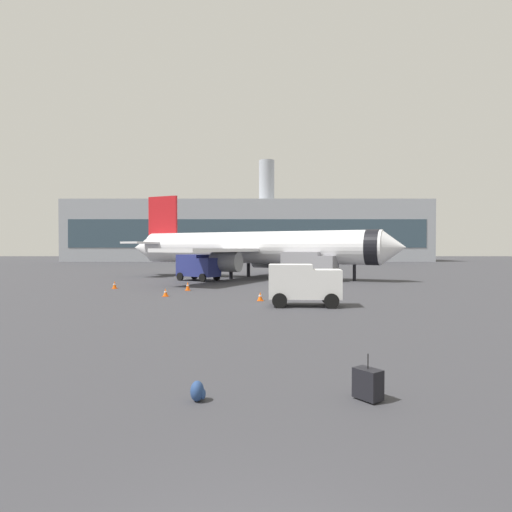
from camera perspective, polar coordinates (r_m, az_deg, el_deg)
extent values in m
cylinder|color=white|center=(53.44, 0.01, 1.11)|extent=(28.88, 15.88, 3.80)
cone|color=white|center=(48.96, 17.52, 1.08)|extent=(3.68, 4.28, 3.61)
cone|color=white|center=(62.21, -14.03, 1.06)|extent=(4.33, 4.44, 3.42)
cylinder|color=black|center=(49.28, 14.98, 1.09)|extent=(2.88, 4.11, 3.88)
cube|color=white|center=(61.18, 2.28, 0.81)|extent=(10.99, 16.55, 0.36)
cube|color=white|center=(46.77, -5.19, 0.76)|extent=(10.99, 16.55, 0.36)
cylinder|color=gray|center=(58.89, 1.36, -0.46)|extent=(3.82, 3.33, 2.20)
cylinder|color=gray|center=(48.98, -3.73, -0.75)|extent=(3.82, 3.33, 2.20)
cube|color=red|center=(60.43, -11.74, 4.49)|extent=(4.15, 2.15, 6.40)
cube|color=white|center=(63.21, -10.38, 1.62)|extent=(4.85, 6.54, 0.24)
cube|color=white|center=(58.09, -14.00, 1.66)|extent=(4.85, 6.54, 0.24)
cylinder|color=black|center=(49.73, 12.70, -2.13)|extent=(0.36, 0.36, 1.80)
cylinder|color=black|center=(56.52, -0.82, -1.74)|extent=(0.44, 0.44, 1.80)
cylinder|color=black|center=(52.23, -3.08, -1.96)|extent=(0.44, 0.44, 1.80)
cube|color=navy|center=(48.48, -5.92, -1.46)|extent=(2.64, 2.77, 2.04)
cube|color=#1E232D|center=(47.99, -5.28, -0.92)|extent=(1.21, 1.66, 0.84)
cube|color=navy|center=(50.09, -7.98, -1.18)|extent=(3.82, 3.60, 2.40)
cylinder|color=black|center=(49.33, -4.93, -2.66)|extent=(0.86, 0.70, 0.90)
cylinder|color=black|center=(47.60, -6.72, -2.80)|extent=(0.86, 0.70, 0.90)
cylinder|color=black|center=(51.57, -7.77, -2.51)|extent=(0.86, 0.70, 0.90)
cylinder|color=black|center=(49.92, -9.58, -2.63)|extent=(0.86, 0.70, 0.90)
cube|color=gray|center=(48.68, 9.46, -1.31)|extent=(2.59, 2.90, 2.29)
cube|color=#1E232D|center=(48.45, 10.26, -0.69)|extent=(1.06, 1.96, 0.95)
cube|color=gray|center=(49.68, 6.16, -1.03)|extent=(4.94, 4.11, 2.70)
cylinder|color=black|center=(49.95, 9.83, -2.63)|extent=(0.90, 0.61, 0.90)
cylinder|color=black|center=(47.57, 8.92, -2.80)|extent=(0.90, 0.61, 0.90)
cylinder|color=black|center=(51.37, 5.35, -2.52)|extent=(0.90, 0.61, 0.90)
cylinder|color=black|center=(49.06, 4.26, -2.68)|extent=(0.90, 0.61, 0.90)
cube|color=white|center=(27.72, 9.18, -3.56)|extent=(1.89, 2.11, 1.78)
cube|color=#1E232D|center=(27.77, 10.72, -2.69)|extent=(0.20, 1.80, 0.74)
cube|color=white|center=(27.60, 4.62, -3.25)|extent=(2.77, 2.17, 2.10)
cylinder|color=black|center=(28.87, 9.43, -5.25)|extent=(0.91, 0.28, 0.90)
cylinder|color=black|center=(26.79, 9.85, -5.74)|extent=(0.91, 0.28, 0.90)
cylinder|color=black|center=(28.75, 3.28, -5.27)|extent=(0.91, 0.28, 0.90)
cylinder|color=black|center=(26.66, 3.21, -5.76)|extent=(0.91, 0.28, 0.90)
cube|color=#F2590C|center=(33.79, -11.39, -5.08)|extent=(0.44, 0.44, 0.04)
cone|color=#F2590C|center=(33.76, -11.39, -4.57)|extent=(0.36, 0.36, 0.57)
cylinder|color=white|center=(33.76, -11.39, -4.52)|extent=(0.23, 0.23, 0.10)
cube|color=#F2590C|center=(30.39, 0.71, -5.74)|extent=(0.44, 0.44, 0.04)
cone|color=#F2590C|center=(30.35, 0.71, -5.18)|extent=(0.36, 0.36, 0.56)
cylinder|color=white|center=(30.35, 0.71, -5.13)|extent=(0.23, 0.23, 0.10)
cube|color=#F2590C|center=(41.41, -17.56, -4.00)|extent=(0.44, 0.44, 0.04)
cone|color=#F2590C|center=(41.38, -17.56, -3.52)|extent=(0.36, 0.36, 0.65)
cylinder|color=white|center=(41.38, -17.56, -3.47)|extent=(0.23, 0.23, 0.10)
cube|color=#F2590C|center=(38.18, -8.60, -4.38)|extent=(0.44, 0.44, 0.04)
cone|color=#F2590C|center=(38.15, -8.60, -3.81)|extent=(0.36, 0.36, 0.72)
cylinder|color=white|center=(38.15, -8.60, -3.75)|extent=(0.23, 0.23, 0.10)
cube|color=black|center=(11.17, 14.35, -15.63)|extent=(0.70, 0.75, 0.70)
cylinder|color=black|center=(11.03, 14.36, -12.99)|extent=(0.02, 0.02, 0.36)
cylinder|color=black|center=(11.41, 13.43, -17.11)|extent=(0.08, 0.07, 0.08)
cylinder|color=black|center=(11.14, 15.28, -17.57)|extent=(0.08, 0.07, 0.08)
ellipsoid|color=navy|center=(10.91, -7.42, -16.83)|extent=(0.32, 0.40, 0.48)
ellipsoid|color=navy|center=(10.91, -6.65, -17.22)|extent=(0.12, 0.28, 0.24)
cube|color=#9EA3AD|center=(127.89, -0.89, 3.16)|extent=(101.00, 18.53, 16.90)
cube|color=#334756|center=(118.55, -0.97, 2.92)|extent=(95.95, 0.10, 7.61)
cylinder|color=#9EA3AD|center=(129.26, 1.54, 9.57)|extent=(4.40, 4.40, 12.00)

